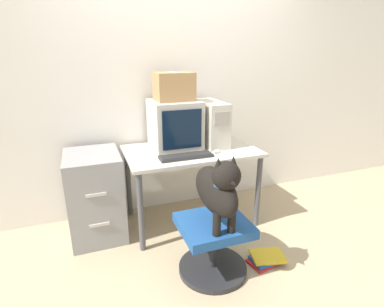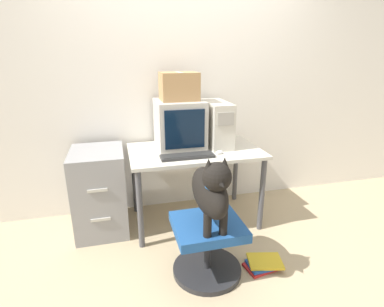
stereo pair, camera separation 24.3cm
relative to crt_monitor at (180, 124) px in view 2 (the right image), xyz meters
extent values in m
plane|color=tan|center=(0.11, -0.50, -0.96)|extent=(12.00, 12.00, 0.00)
cube|color=white|center=(0.11, 0.30, 0.34)|extent=(8.00, 0.05, 2.60)
cube|color=beige|center=(0.11, -0.13, -0.23)|extent=(1.21, 0.73, 0.03)
cylinder|color=#4C4C51|center=(-0.44, -0.45, -0.60)|extent=(0.05, 0.05, 0.71)
cylinder|color=#4C4C51|center=(0.67, -0.45, -0.60)|extent=(0.05, 0.05, 0.71)
cylinder|color=#4C4C51|center=(-0.44, 0.18, -0.60)|extent=(0.05, 0.05, 0.71)
cylinder|color=#4C4C51|center=(0.67, 0.18, -0.60)|extent=(0.05, 0.05, 0.71)
cube|color=#B7B2A8|center=(0.00, 0.00, 0.00)|extent=(0.43, 0.44, 0.44)
cube|color=black|center=(0.00, -0.22, 0.00)|extent=(0.35, 0.01, 0.34)
cube|color=beige|center=(0.35, -0.03, -0.01)|extent=(0.20, 0.48, 0.42)
cube|color=#9E998E|center=(0.35, -0.27, 0.08)|extent=(0.15, 0.01, 0.12)
cube|color=#2D2D2D|center=(-0.01, -0.33, -0.21)|extent=(0.46, 0.14, 0.02)
cube|color=#292928|center=(-0.01, -0.33, -0.19)|extent=(0.42, 0.12, 0.00)
ellipsoid|color=silver|center=(0.29, -0.31, -0.20)|extent=(0.06, 0.04, 0.03)
cylinder|color=#262628|center=(0.01, -0.89, -0.94)|extent=(0.52, 0.52, 0.04)
cylinder|color=#262628|center=(0.01, -0.89, -0.76)|extent=(0.05, 0.05, 0.32)
cube|color=#1E4C8C|center=(0.01, -0.89, -0.56)|extent=(0.49, 0.45, 0.07)
ellipsoid|color=black|center=(0.01, -0.90, -0.28)|extent=(0.20, 0.55, 0.31)
cylinder|color=black|center=(-0.04, -1.05, -0.44)|extent=(0.06, 0.06, 0.17)
cylinder|color=black|center=(0.07, -1.05, -0.44)|extent=(0.06, 0.06, 0.17)
sphere|color=black|center=(0.01, -1.05, -0.11)|extent=(0.19, 0.19, 0.19)
cone|color=black|center=(0.01, -1.14, -0.12)|extent=(0.09, 0.10, 0.09)
cone|color=black|center=(-0.04, -1.04, -0.02)|extent=(0.07, 0.07, 0.09)
cone|color=black|center=(0.06, -1.04, -0.02)|extent=(0.07, 0.07, 0.09)
torus|color=blue|center=(0.01, -1.03, -0.18)|extent=(0.14, 0.14, 0.02)
cube|color=gray|center=(-0.77, -0.07, -0.57)|extent=(0.46, 0.55, 0.77)
cube|color=beige|center=(-0.77, -0.35, -0.43)|extent=(0.16, 0.01, 0.02)
cube|color=beige|center=(-0.77, -0.35, -0.71)|extent=(0.16, 0.01, 0.02)
cube|color=#A87F51|center=(0.00, 0.00, 0.34)|extent=(0.33, 0.26, 0.25)
cube|color=beige|center=(0.00, 0.00, 0.47)|extent=(0.04, 0.26, 0.00)
cube|color=red|center=(0.44, -0.95, -0.95)|extent=(0.28, 0.21, 0.02)
cube|color=#1E4C9E|center=(0.44, -0.96, -0.93)|extent=(0.23, 0.17, 0.02)
cube|color=gold|center=(0.46, -0.95, -0.91)|extent=(0.29, 0.25, 0.02)
camera|label=1|loc=(-0.80, -2.61, 0.63)|focal=28.00mm
camera|label=2|loc=(-0.57, -2.69, 0.63)|focal=28.00mm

